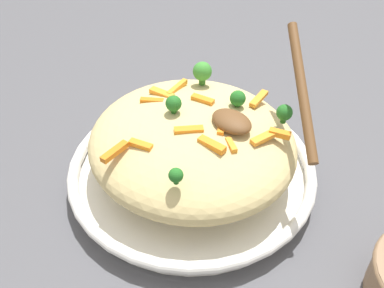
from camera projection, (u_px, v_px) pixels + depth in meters
name	position (u px, v px, depth m)	size (l,w,h in m)	color
ground_plane	(192.00, 180.00, 0.64)	(2.40, 2.40, 0.00)	#4C4C51
serving_bowl	(192.00, 170.00, 0.63)	(0.34, 0.34, 0.04)	white
pasta_mound	(192.00, 142.00, 0.59)	(0.28, 0.27, 0.09)	#D1BA7A
carrot_piece_0	(162.00, 93.00, 0.61)	(0.04, 0.01, 0.01)	orange
carrot_piece_1	(212.00, 145.00, 0.52)	(0.04, 0.01, 0.01)	orange
carrot_piece_2	(141.00, 145.00, 0.53)	(0.03, 0.01, 0.01)	orange
carrot_piece_3	(177.00, 88.00, 0.62)	(0.04, 0.01, 0.01)	orange
carrot_piece_4	(189.00, 130.00, 0.54)	(0.04, 0.01, 0.01)	orange
carrot_piece_5	(152.00, 101.00, 0.60)	(0.03, 0.01, 0.01)	orange
carrot_piece_6	(259.00, 99.00, 0.60)	(0.04, 0.01, 0.01)	orange
carrot_piece_7	(222.00, 126.00, 0.55)	(0.03, 0.01, 0.01)	orange
carrot_piece_8	(203.00, 100.00, 0.59)	(0.03, 0.01, 0.01)	orange
carrot_piece_9	(115.00, 152.00, 0.52)	(0.04, 0.01, 0.01)	orange
carrot_piece_10	(265.00, 137.00, 0.54)	(0.04, 0.01, 0.01)	orange
carrot_piece_11	(280.00, 134.00, 0.54)	(0.03, 0.01, 0.01)	orange
carrot_piece_12	(231.00, 145.00, 0.53)	(0.02, 0.01, 0.01)	orange
broccoli_floret_0	(202.00, 72.00, 0.62)	(0.03, 0.03, 0.03)	#377928
broccoli_floret_1	(284.00, 113.00, 0.56)	(0.02, 0.02, 0.03)	#205B1C
broccoli_floret_2	(174.00, 104.00, 0.56)	(0.02, 0.02, 0.03)	#205B1C
broccoli_floret_3	(176.00, 175.00, 0.48)	(0.02, 0.02, 0.02)	#205B1C
broccoli_floret_4	(238.00, 99.00, 0.58)	(0.02, 0.02, 0.02)	#205B1C
serving_spoon	(259.00, 109.00, 0.54)	(0.15, 0.14, 0.10)	brown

